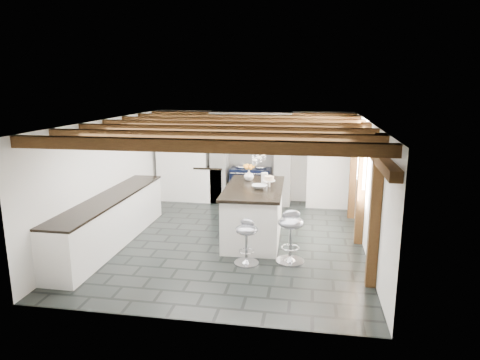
% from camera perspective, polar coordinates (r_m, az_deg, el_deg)
% --- Properties ---
extents(ground, '(6.00, 6.00, 0.00)m').
position_cam_1_polar(ground, '(8.45, -1.12, -7.86)').
color(ground, black).
rests_on(ground, ground).
extents(room_shell, '(6.00, 6.03, 6.00)m').
position_cam_1_polar(room_shell, '(9.61, -3.18, 1.27)').
color(room_shell, white).
rests_on(room_shell, ground).
extents(range_cooker, '(1.00, 0.63, 0.99)m').
position_cam_1_polar(range_cooker, '(10.85, 1.45, -0.63)').
color(range_cooker, black).
rests_on(range_cooker, ground).
extents(kitchen_island, '(1.15, 2.12, 1.38)m').
position_cam_1_polar(kitchen_island, '(8.35, 1.88, -4.28)').
color(kitchen_island, white).
rests_on(kitchen_island, ground).
extents(bar_stool_near, '(0.54, 0.54, 0.90)m').
position_cam_1_polar(bar_stool_near, '(7.28, 6.75, -6.75)').
color(bar_stool_near, silver).
rests_on(bar_stool_near, ground).
extents(bar_stool_far, '(0.50, 0.50, 0.77)m').
position_cam_1_polar(bar_stool_far, '(7.19, 0.92, -7.56)').
color(bar_stool_far, silver).
rests_on(bar_stool_far, ground).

